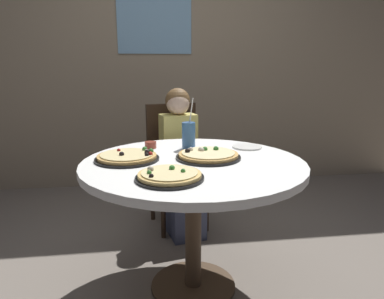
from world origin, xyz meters
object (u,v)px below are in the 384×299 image
object	(u,v)px
pizza_cheese	(128,157)
sauce_bowl	(151,145)
diner_child	(181,170)
pizza_pepperoni	(169,176)
plate_small	(247,147)
soda_cup	(189,135)
pizza_veggie	(208,155)
dining_table	(193,179)
chair_wooden	(175,158)

from	to	relation	value
pizza_cheese	sauce_bowl	distance (m)	0.29
diner_child	pizza_cheese	world-z (taller)	diner_child
pizza_pepperoni	plate_small	xyz separation A→B (m)	(0.52, 0.56, -0.01)
pizza_cheese	diner_child	bearing A→B (deg)	61.69
sauce_bowl	plate_small	size ratio (longest dim) A/B	0.39
sauce_bowl	soda_cup	bearing A→B (deg)	-10.13
pizza_veggie	pizza_pepperoni	bearing A→B (deg)	-124.84
dining_table	pizza_cheese	size ratio (longest dim) A/B	3.45
pizza_veggie	soda_cup	distance (m)	0.26
dining_table	soda_cup	distance (m)	0.34
plate_small	soda_cup	bearing A→B (deg)	175.77
sauce_bowl	diner_child	bearing A→B (deg)	60.11
pizza_cheese	plate_small	size ratio (longest dim) A/B	1.90
pizza_pepperoni	soda_cup	bearing A→B (deg)	74.58
diner_child	sauce_bowl	xyz separation A→B (m)	(-0.23, -0.40, 0.29)
diner_child	pizza_pepperoni	world-z (taller)	diner_child
pizza_veggie	sauce_bowl	size ratio (longest dim) A/B	5.03
diner_child	soda_cup	world-z (taller)	diner_child
chair_wooden	pizza_pepperoni	world-z (taller)	chair_wooden
chair_wooden	soda_cup	xyz separation A→B (m)	(0.03, -0.62, 0.30)
pizza_veggie	pizza_pepperoni	distance (m)	0.41
dining_table	pizza_cheese	bearing A→B (deg)	169.18
dining_table	plate_small	xyz separation A→B (m)	(0.37, 0.26, 0.11)
soda_cup	chair_wooden	bearing A→B (deg)	92.80
pizza_cheese	pizza_pepperoni	distance (m)	0.41
chair_wooden	soda_cup	bearing A→B (deg)	-87.20
soda_cup	pizza_pepperoni	bearing A→B (deg)	-105.42
pizza_pepperoni	sauce_bowl	world-z (taller)	pizza_pepperoni
diner_child	pizza_veggie	distance (m)	0.75
dining_table	soda_cup	xyz separation A→B (m)	(0.01, 0.29, 0.18)
pizza_cheese	pizza_pepperoni	size ratio (longest dim) A/B	1.12
chair_wooden	soda_cup	size ratio (longest dim) A/B	3.10
dining_table	plate_small	world-z (taller)	plate_small
diner_child	sauce_bowl	size ratio (longest dim) A/B	15.46
pizza_veggie	pizza_cheese	xyz separation A→B (m)	(-0.43, 0.02, -0.00)
plate_small	pizza_cheese	bearing A→B (deg)	-164.58
pizza_veggie	soda_cup	xyz separation A→B (m)	(-0.07, 0.25, 0.06)
dining_table	chair_wooden	size ratio (longest dim) A/B	1.24
chair_wooden	pizza_cheese	size ratio (longest dim) A/B	2.78
soda_cup	diner_child	bearing A→B (deg)	89.71
diner_child	sauce_bowl	bearing A→B (deg)	-119.89
diner_child	soda_cup	bearing A→B (deg)	-90.29
diner_child	soda_cup	xyz separation A→B (m)	(-0.00, -0.44, 0.35)
diner_child	plate_small	distance (m)	0.65
pizza_pepperoni	pizza_cheese	bearing A→B (deg)	118.57
chair_wooden	diner_child	xyz separation A→B (m)	(0.03, -0.18, -0.05)
sauce_bowl	pizza_pepperoni	bearing A→B (deg)	-83.82
dining_table	pizza_veggie	world-z (taller)	pizza_veggie
dining_table	sauce_bowl	distance (m)	0.41
diner_child	sauce_bowl	distance (m)	0.54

